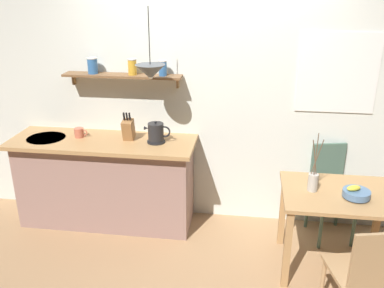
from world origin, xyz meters
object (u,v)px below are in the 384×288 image
object	(u,v)px
knife_block	(128,129)
fruit_bowl	(356,193)
dining_chair_near	(367,271)
dining_chair_far	(330,187)
coffee_mug_by_sink	(79,133)
dining_table	(339,205)
twig_vase	(313,181)
pendant_lamp	(150,72)
electric_kettle	(156,133)

from	to	relation	value
knife_block	fruit_bowl	bearing A→B (deg)	-15.60
dining_chair_near	dining_chair_far	world-z (taller)	dining_chair_far
fruit_bowl	coffee_mug_by_sink	size ratio (longest dim) A/B	1.63
coffee_mug_by_sink	dining_table	bearing A→B (deg)	-11.50
dining_table	twig_vase	bearing A→B (deg)	178.37
twig_vase	pendant_lamp	bearing A→B (deg)	167.02
dining_chair_near	electric_kettle	world-z (taller)	electric_kettle
dining_table	pendant_lamp	size ratio (longest dim) A/B	1.55
dining_chair_far	coffee_mug_by_sink	size ratio (longest dim) A/B	6.83
coffee_mug_by_sink	dining_chair_far	bearing A→B (deg)	1.62
twig_vase	pendant_lamp	distance (m)	1.68
fruit_bowl	pendant_lamp	world-z (taller)	pendant_lamp
dining_chair_far	coffee_mug_by_sink	world-z (taller)	coffee_mug_by_sink
dining_table	fruit_bowl	world-z (taller)	fruit_bowl
pendant_lamp	twig_vase	bearing A→B (deg)	-12.98
knife_block	electric_kettle	bearing A→B (deg)	-6.41
pendant_lamp	dining_chair_far	bearing A→B (deg)	7.80
dining_chair_far	fruit_bowl	distance (m)	0.71
dining_chair_near	dining_chair_far	bearing A→B (deg)	92.14
twig_vase	coffee_mug_by_sink	distance (m)	2.28
dining_table	knife_block	bearing A→B (deg)	165.82
dining_table	dining_chair_far	xyz separation A→B (m)	(0.03, 0.57, -0.12)
knife_block	pendant_lamp	xyz separation A→B (m)	(0.28, -0.15, 0.60)
twig_vase	dining_chair_near	bearing A→B (deg)	-66.04
dining_table	dining_chair_near	bearing A→B (deg)	-83.68
dining_table	twig_vase	xyz separation A→B (m)	(-0.23, 0.01, 0.21)
dining_table	fruit_bowl	distance (m)	0.21
dining_table	coffee_mug_by_sink	size ratio (longest dim) A/B	7.15
dining_chair_far	knife_block	world-z (taller)	knife_block
fruit_bowl	pendant_lamp	size ratio (longest dim) A/B	0.35
twig_vase	fruit_bowl	bearing A→B (deg)	-14.43
dining_table	dining_chair_far	bearing A→B (deg)	87.01
dining_table	dining_chair_near	size ratio (longest dim) A/B	1.09
dining_table	dining_chair_far	distance (m)	0.58
dining_table	pendant_lamp	bearing A→B (deg)	168.57
dining_chair_near	dining_chair_far	size ratio (longest dim) A/B	0.96
coffee_mug_by_sink	pendant_lamp	xyz separation A→B (m)	(0.79, -0.16, 0.67)
fruit_bowl	dining_table	bearing A→B (deg)	141.00
dining_table	knife_block	size ratio (longest dim) A/B	3.32
pendant_lamp	dining_table	bearing A→B (deg)	-11.43
dining_chair_near	knife_block	size ratio (longest dim) A/B	3.05
dining_chair_near	pendant_lamp	bearing A→B (deg)	149.40
dining_chair_far	knife_block	xyz separation A→B (m)	(-1.98, -0.08, 0.53)
dining_chair_near	electric_kettle	xyz separation A→B (m)	(-1.74, 1.16, 0.52)
fruit_bowl	twig_vase	size ratio (longest dim) A/B	0.43
knife_block	pendant_lamp	distance (m)	0.68
dining_chair_near	pendant_lamp	xyz separation A→B (m)	(-1.75, 1.03, 1.14)
dining_chair_far	fruit_bowl	world-z (taller)	dining_chair_far
twig_vase	pendant_lamp	xyz separation A→B (m)	(-1.43, 0.33, 0.81)
dining_chair_near	coffee_mug_by_sink	world-z (taller)	coffee_mug_by_sink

